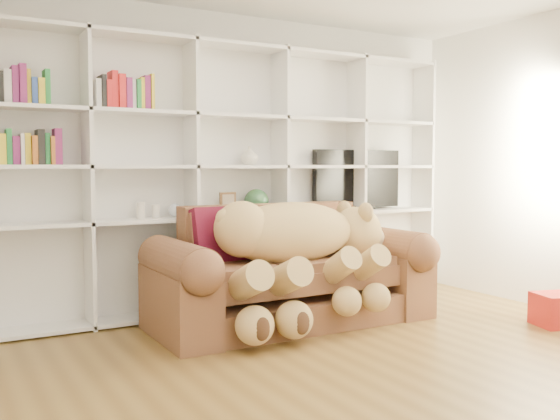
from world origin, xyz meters
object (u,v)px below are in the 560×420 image
sofa (290,279)px  gift_box (557,310)px  teddy_bear (298,245)px  tv (357,180)px

sofa → gift_box: size_ratio=6.98×
teddy_bear → gift_box: 2.19m
gift_box → tv: (-0.64, 1.89, 1.03)m
sofa → teddy_bear: (-0.04, -0.20, 0.30)m
gift_box → tv: tv is taller
teddy_bear → tv: (1.24, 0.90, 0.49)m
tv → sofa: bearing=-149.7°
teddy_bear → gift_box: teddy_bear is taller
teddy_bear → gift_box: size_ratio=5.09×
teddy_bear → gift_box: bearing=-25.7°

